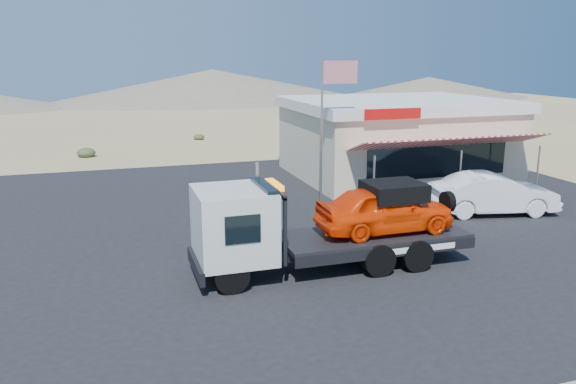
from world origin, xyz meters
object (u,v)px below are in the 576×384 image
tow_truck (326,221)px  white_sedan (493,194)px  flagpole (327,115)px  jerky_store (396,137)px

tow_truck → white_sedan: size_ratio=1.66×
tow_truck → flagpole: bearing=68.4°
tow_truck → jerky_store: 13.76m
white_sedan → jerky_store: size_ratio=0.46×
jerky_store → flagpole: (-5.57, -4.47, 1.77)m
white_sedan → jerky_store: 7.75m
white_sedan → jerky_store: bearing=13.5°
tow_truck → white_sedan: bearing=22.1°
tow_truck → white_sedan: (8.36, 3.40, -0.63)m
tow_truck → jerky_store: jerky_store is taller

